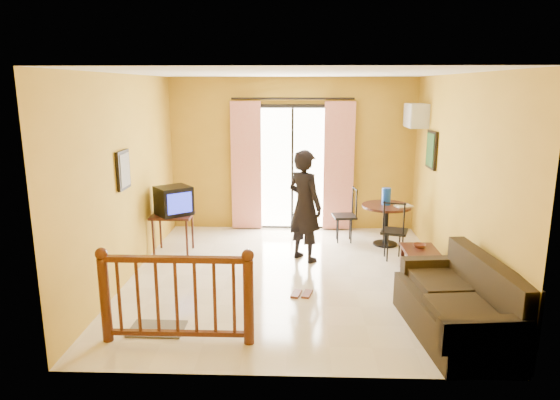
{
  "coord_description": "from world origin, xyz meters",
  "views": [
    {
      "loc": [
        0.09,
        -6.66,
        2.64
      ],
      "look_at": [
        -0.15,
        0.2,
        1.07
      ],
      "focal_mm": 32.0,
      "sensor_mm": 36.0,
      "label": 1
    }
  ],
  "objects_px": {
    "television": "(174,201)",
    "dining_table": "(386,214)",
    "standing_person": "(305,206)",
    "coffee_table": "(422,260)",
    "sofa": "(461,308)"
  },
  "relations": [
    {
      "from": "television",
      "to": "coffee_table",
      "type": "distance_m",
      "value": 3.88
    },
    {
      "from": "sofa",
      "to": "dining_table",
      "type": "bearing_deg",
      "value": 88.5
    },
    {
      "from": "sofa",
      "to": "standing_person",
      "type": "bearing_deg",
      "value": 118.57
    },
    {
      "from": "coffee_table",
      "to": "sofa",
      "type": "relative_size",
      "value": 0.45
    },
    {
      "from": "coffee_table",
      "to": "dining_table",
      "type": "bearing_deg",
      "value": 99.84
    },
    {
      "from": "sofa",
      "to": "standing_person",
      "type": "distance_m",
      "value": 2.94
    },
    {
      "from": "television",
      "to": "standing_person",
      "type": "distance_m",
      "value": 2.09
    },
    {
      "from": "television",
      "to": "standing_person",
      "type": "height_order",
      "value": "standing_person"
    },
    {
      "from": "television",
      "to": "dining_table",
      "type": "height_order",
      "value": "television"
    },
    {
      "from": "dining_table",
      "to": "standing_person",
      "type": "height_order",
      "value": "standing_person"
    },
    {
      "from": "dining_table",
      "to": "coffee_table",
      "type": "bearing_deg",
      "value": -80.16
    },
    {
      "from": "television",
      "to": "standing_person",
      "type": "xyz_separation_m",
      "value": [
        2.08,
        -0.26,
        -0.01
      ]
    },
    {
      "from": "coffee_table",
      "to": "television",
      "type": "bearing_deg",
      "value": 165.78
    },
    {
      "from": "television",
      "to": "dining_table",
      "type": "bearing_deg",
      "value": -29.29
    },
    {
      "from": "television",
      "to": "coffee_table",
      "type": "height_order",
      "value": "television"
    }
  ]
}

